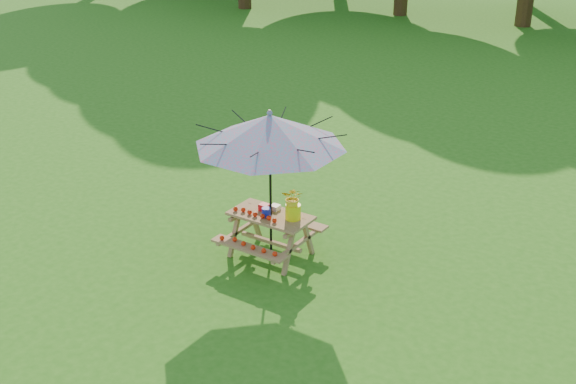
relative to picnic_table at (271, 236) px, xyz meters
The scene contains 5 objects.
picnic_table is the anchor object (origin of this frame).
patio_umbrella 1.62m from the picnic_table, 84.81° to the left, with size 2.81×2.81×2.25m.
produce_bins 0.40m from the picnic_table, 158.48° to the left, with size 0.27×0.39×0.13m.
tomatoes_row 0.44m from the picnic_table, 130.28° to the right, with size 0.77×0.13×0.07m, color red, non-canonical shape.
flower_bucket 0.70m from the picnic_table, ahead, with size 0.37×0.35×0.50m.
Camera 1 is at (4.60, -4.42, 5.21)m, focal length 45.00 mm.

